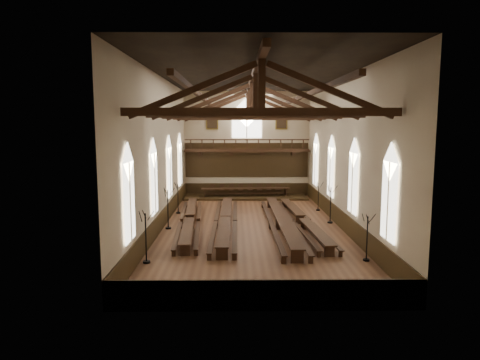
{
  "coord_description": "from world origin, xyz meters",
  "views": [
    {
      "loc": [
        -1.1,
        -28.08,
        6.9
      ],
      "look_at": [
        -0.77,
        1.5,
        3.02
      ],
      "focal_mm": 32.0,
      "sensor_mm": 36.0,
      "label": 1
    }
  ],
  "objects_px": {
    "candelabrum_left_far": "(178,204)",
    "candelabrum_right_near": "(367,247)",
    "refectory_row_c": "(281,220)",
    "high_table": "(246,189)",
    "refectory_row_b": "(225,219)",
    "candelabrum_left_mid": "(168,216)",
    "candelabrum_right_far": "(318,202)",
    "refectory_row_d": "(302,219)",
    "candelabrum_left_near": "(146,247)",
    "refectory_row_a": "(189,219)",
    "dais": "(246,197)",
    "candelabrum_right_mid": "(330,212)"
  },
  "relations": [
    {
      "from": "candelabrum_left_near",
      "to": "candelabrum_right_far",
      "type": "distance_m",
      "value": 17.07
    },
    {
      "from": "candelabrum_left_far",
      "to": "candelabrum_left_mid",
      "type": "bearing_deg",
      "value": -90.0
    },
    {
      "from": "dais",
      "to": "candelabrum_left_near",
      "type": "bearing_deg",
      "value": -106.06
    },
    {
      "from": "refectory_row_c",
      "to": "candelabrum_left_near",
      "type": "bearing_deg",
      "value": -136.94
    },
    {
      "from": "refectory_row_a",
      "to": "candelabrum_right_far",
      "type": "distance_m",
      "value": 11.07
    },
    {
      "from": "refectory_row_a",
      "to": "high_table",
      "type": "distance_m",
      "value": 11.75
    },
    {
      "from": "refectory_row_b",
      "to": "candelabrum_left_mid",
      "type": "distance_m",
      "value": 3.81
    },
    {
      "from": "candelabrum_left_near",
      "to": "candelabrum_right_near",
      "type": "height_order",
      "value": "candelabrum_left_near"
    },
    {
      "from": "candelabrum_left_near",
      "to": "candelabrum_right_near",
      "type": "relative_size",
      "value": 1.1
    },
    {
      "from": "refectory_row_d",
      "to": "dais",
      "type": "height_order",
      "value": "refectory_row_d"
    },
    {
      "from": "dais",
      "to": "refectory_row_a",
      "type": "bearing_deg",
      "value": -110.37
    },
    {
      "from": "candelabrum_left_far",
      "to": "candelabrum_right_near",
      "type": "xyz_separation_m",
      "value": [
        11.1,
        -11.76,
        -0.0
      ]
    },
    {
      "from": "refectory_row_d",
      "to": "candelabrum_right_far",
      "type": "bearing_deg",
      "value": 68.62
    },
    {
      "from": "high_table",
      "to": "refectory_row_b",
      "type": "bearing_deg",
      "value": -98.12
    },
    {
      "from": "candelabrum_left_near",
      "to": "candelabrum_right_mid",
      "type": "xyz_separation_m",
      "value": [
        11.1,
        8.57,
        -0.0
      ]
    },
    {
      "from": "dais",
      "to": "candelabrum_right_far",
      "type": "relative_size",
      "value": 4.86
    },
    {
      "from": "refectory_row_c",
      "to": "high_table",
      "type": "bearing_deg",
      "value": 99.95
    },
    {
      "from": "refectory_row_a",
      "to": "refectory_row_d",
      "type": "height_order",
      "value": "refectory_row_a"
    },
    {
      "from": "refectory_row_a",
      "to": "candelabrum_left_near",
      "type": "bearing_deg",
      "value": -99.64
    },
    {
      "from": "refectory_row_c",
      "to": "dais",
      "type": "xyz_separation_m",
      "value": [
        -2.07,
        11.79,
        -0.5
      ]
    },
    {
      "from": "candelabrum_left_mid",
      "to": "candelabrum_right_far",
      "type": "xyz_separation_m",
      "value": [
        11.1,
        5.95,
        -0.12
      ]
    },
    {
      "from": "candelabrum_left_mid",
      "to": "candelabrum_right_far",
      "type": "bearing_deg",
      "value": 28.2
    },
    {
      "from": "refectory_row_b",
      "to": "high_table",
      "type": "height_order",
      "value": "high_table"
    },
    {
      "from": "candelabrum_left_far",
      "to": "candelabrum_right_near",
      "type": "height_order",
      "value": "candelabrum_left_far"
    },
    {
      "from": "refectory_row_a",
      "to": "candelabrum_right_far",
      "type": "relative_size",
      "value": 5.98
    },
    {
      "from": "refectory_row_b",
      "to": "refectory_row_c",
      "type": "relative_size",
      "value": 0.98
    },
    {
      "from": "dais",
      "to": "candelabrum_right_near",
      "type": "relative_size",
      "value": 4.68
    },
    {
      "from": "candelabrum_right_far",
      "to": "candelabrum_left_far",
      "type": "bearing_deg",
      "value": -174.9
    },
    {
      "from": "refectory_row_c",
      "to": "dais",
      "type": "distance_m",
      "value": 11.98
    },
    {
      "from": "candelabrum_left_near",
      "to": "candelabrum_left_far",
      "type": "height_order",
      "value": "candelabrum_left_near"
    },
    {
      "from": "dais",
      "to": "candelabrum_left_mid",
      "type": "xyz_separation_m",
      "value": [
        -5.41,
        -11.77,
        0.74
      ]
    },
    {
      "from": "candelabrum_left_far",
      "to": "refectory_row_d",
      "type": "bearing_deg",
      "value": -26.59
    },
    {
      "from": "candelabrum_left_mid",
      "to": "candelabrum_right_near",
      "type": "height_order",
      "value": "candelabrum_left_mid"
    },
    {
      "from": "refectory_row_a",
      "to": "candelabrum_left_far",
      "type": "relative_size",
      "value": 5.75
    },
    {
      "from": "candelabrum_right_far",
      "to": "refectory_row_a",
      "type": "bearing_deg",
      "value": -152.04
    },
    {
      "from": "candelabrum_left_near",
      "to": "dais",
      "type": "bearing_deg",
      "value": 73.94
    },
    {
      "from": "candelabrum_right_mid",
      "to": "refectory_row_b",
      "type": "bearing_deg",
      "value": -170.71
    },
    {
      "from": "refectory_row_a",
      "to": "refectory_row_b",
      "type": "relative_size",
      "value": 0.96
    },
    {
      "from": "candelabrum_right_mid",
      "to": "candelabrum_right_far",
      "type": "xyz_separation_m",
      "value": [
        -0.0,
        4.4,
        -0.1
      ]
    },
    {
      "from": "refectory_row_d",
      "to": "dais",
      "type": "relative_size",
      "value": 1.22
    },
    {
      "from": "refectory_row_a",
      "to": "candelabrum_left_mid",
      "type": "xyz_separation_m",
      "value": [
        -1.32,
        -0.76,
        0.33
      ]
    },
    {
      "from": "dais",
      "to": "candelabrum_left_far",
      "type": "height_order",
      "value": "candelabrum_left_far"
    },
    {
      "from": "candelabrum_right_near",
      "to": "candelabrum_right_far",
      "type": "xyz_separation_m",
      "value": [
        -0.0,
        12.75,
        -0.03
      ]
    },
    {
      "from": "high_table",
      "to": "candelabrum_left_mid",
      "type": "bearing_deg",
      "value": -114.68
    },
    {
      "from": "candelabrum_left_near",
      "to": "high_table",
      "type": "bearing_deg",
      "value": 73.94
    },
    {
      "from": "refectory_row_b",
      "to": "refectory_row_d",
      "type": "bearing_deg",
      "value": 1.36
    },
    {
      "from": "refectory_row_b",
      "to": "candelabrum_right_mid",
      "type": "distance_m",
      "value": 7.42
    },
    {
      "from": "high_table",
      "to": "candelabrum_right_mid",
      "type": "bearing_deg",
      "value": -60.87
    },
    {
      "from": "refectory_row_d",
      "to": "candelabrum_left_near",
      "type": "height_order",
      "value": "candelabrum_left_near"
    },
    {
      "from": "refectory_row_b",
      "to": "candelabrum_left_near",
      "type": "height_order",
      "value": "candelabrum_left_near"
    }
  ]
}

